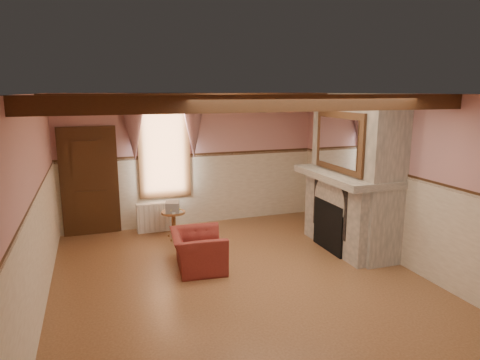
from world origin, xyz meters
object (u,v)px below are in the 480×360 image
object	(u,v)px
mantel_clock	(327,161)
side_table	(174,225)
radiator	(154,217)
bowl	(353,172)
oil_lamp	(334,161)
armchair	(198,251)

from	to	relation	value
mantel_clock	side_table	bearing A→B (deg)	163.05
radiator	mantel_clock	xyz separation A→B (m)	(3.14, -1.44, 1.22)
bowl	oil_lamp	bearing A→B (deg)	90.00
bowl	mantel_clock	distance (m)	0.86
bowl	mantel_clock	world-z (taller)	mantel_clock
armchair	side_table	distance (m)	1.58
side_table	bowl	bearing A→B (deg)	-31.20
side_table	radiator	size ratio (longest dim) A/B	0.79
armchair	radiator	distance (m)	2.19
mantel_clock	oil_lamp	distance (m)	0.25
armchair	side_table	world-z (taller)	armchair
side_table	mantel_clock	size ratio (longest dim) A/B	2.29
radiator	bowl	size ratio (longest dim) A/B	1.93
armchair	radiator	xyz separation A→B (m)	(-0.40, 2.15, -0.01)
armchair	side_table	xyz separation A→B (m)	(-0.11, 1.58, -0.04)
radiator	mantel_clock	distance (m)	3.67
mantel_clock	oil_lamp	world-z (taller)	oil_lamp
oil_lamp	armchair	bearing A→B (deg)	-170.33
radiator	bowl	world-z (taller)	bowl
armchair	oil_lamp	world-z (taller)	oil_lamp
armchair	bowl	size ratio (longest dim) A/B	2.63
side_table	bowl	distance (m)	3.53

